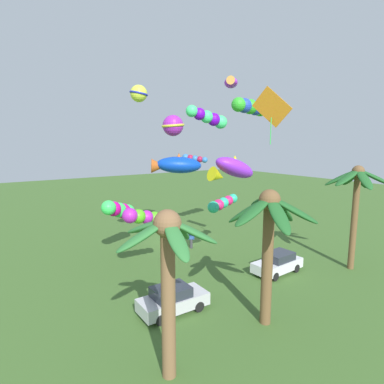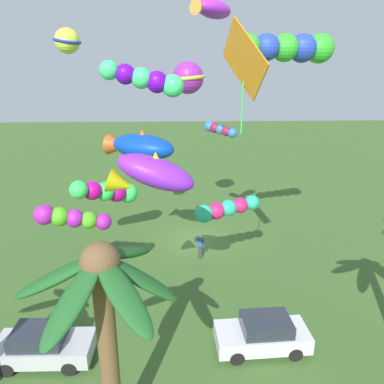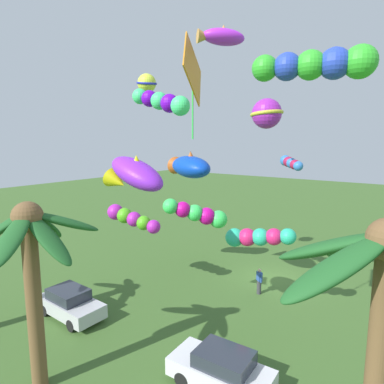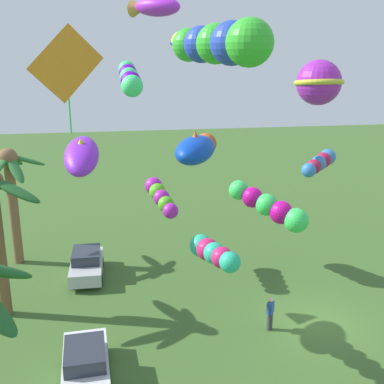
{
  "view_description": "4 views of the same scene",
  "coord_description": "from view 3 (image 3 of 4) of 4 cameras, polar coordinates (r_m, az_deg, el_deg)",
  "views": [
    {
      "loc": [
        15.14,
        24.88,
        9.42
      ],
      "look_at": [
        2.09,
        5.84,
        5.75
      ],
      "focal_mm": 29.48,
      "sensor_mm": 36.0,
      "label": 1
    },
    {
      "loc": [
        1.21,
        23.03,
        11.41
      ],
      "look_at": [
        0.51,
        5.84,
        5.56
      ],
      "focal_mm": 34.25,
      "sensor_mm": 36.0,
      "label": 2
    },
    {
      "loc": [
        -8.0,
        20.12,
        9.2
      ],
      "look_at": [
        2.36,
        5.9,
        6.47
      ],
      "focal_mm": 30.93,
      "sensor_mm": 36.0,
      "label": 3
    },
    {
      "loc": [
        -18.13,
        9.14,
        11.92
      ],
      "look_at": [
        0.89,
        5.82,
        6.35
      ],
      "focal_mm": 44.38,
      "sensor_mm": 36.0,
      "label": 4
    }
  ],
  "objects": [
    {
      "name": "parked_car_1",
      "position": [
        19.42,
        -20.27,
        -17.55
      ],
      "size": [
        3.93,
        1.8,
        1.51
      ],
      "color": "#BCBCC1",
      "rests_on": "ground"
    },
    {
      "name": "kite_fish_7",
      "position": [
        14.17,
        -10.0,
        3.04
      ],
      "size": [
        3.46,
        1.59,
        1.98
      ],
      "color": "#8A28E2"
    },
    {
      "name": "kite_fish_4",
      "position": [
        15.59,
        4.98,
        25.12
      ],
      "size": [
        1.98,
        2.06,
        0.88
      ],
      "color": "#B82AE2"
    },
    {
      "name": "palm_tree_0",
      "position": [
        7.81,
        29.83,
        -16.6
      ],
      "size": [
        4.44,
        4.13,
        7.77
      ],
      "color": "brown",
      "rests_on": "ground"
    },
    {
      "name": "spectator_0",
      "position": [
        21.08,
        11.51,
        -14.81
      ],
      "size": [
        0.45,
        0.42,
        1.59
      ],
      "color": "#38383D",
      "rests_on": "ground"
    },
    {
      "name": "kite_tube_2",
      "position": [
        24.45,
        1.02,
        -3.76
      ],
      "size": [
        3.78,
        3.77,
        2.34
      ],
      "color": "#38E65A"
    },
    {
      "name": "kite_ball_11",
      "position": [
        20.57,
        -7.8,
        18.08
      ],
      "size": [
        1.69,
        1.69,
        1.1
      ],
      "color": "#DAEE3E"
    },
    {
      "name": "parked_car_0",
      "position": [
        14.05,
        5.06,
        -28.18
      ],
      "size": [
        3.98,
        1.88,
        1.51
      ],
      "color": "silver",
      "rests_on": "ground"
    },
    {
      "name": "kite_tube_8",
      "position": [
        15.22,
        20.69,
        19.84
      ],
      "size": [
        4.72,
        2.27,
        1.31
      ],
      "color": "green"
    },
    {
      "name": "kite_tube_9",
      "position": [
        15.92,
        -5.2,
        15.27
      ],
      "size": [
        3.22,
        0.9,
        1.4
      ],
      "color": "#3EEF7B"
    },
    {
      "name": "kite_ball_3",
      "position": [
        21.36,
        12.76,
        13.05
      ],
      "size": [
        2.14,
        2.13,
        1.84
      ],
      "color": "purple"
    },
    {
      "name": "ground_plane",
      "position": [
        23.53,
        13.68,
        -14.46
      ],
      "size": [
        120.0,
        120.0,
        0.0
      ],
      "primitive_type": "plane",
      "color": "#3D6028"
    },
    {
      "name": "kite_tube_6",
      "position": [
        20.27,
        -10.38,
        -4.47
      ],
      "size": [
        3.48,
        1.52,
        1.57
      ],
      "color": "#AF22B2"
    },
    {
      "name": "palm_tree_1",
      "position": [
        13.23,
        -26.08,
        -9.17
      ],
      "size": [
        4.59,
        4.6,
        7.12
      ],
      "color": "brown",
      "rests_on": "ground"
    },
    {
      "name": "kite_diamond_1",
      "position": [
        12.16,
        0.12,
        20.25
      ],
      "size": [
        1.11,
        2.5,
        3.72
      ],
      "color": "orange"
    },
    {
      "name": "kite_fish_10",
      "position": [
        18.62,
        -0.55,
        4.43
      ],
      "size": [
        3.93,
        2.96,
        1.55
      ],
      "color": "#0C3DBD"
    },
    {
      "name": "kite_tube_5",
      "position": [
        16.91,
        11.13,
        -7.63
      ],
      "size": [
        3.44,
        1.46,
        1.23
      ],
      "color": "#27C18F"
    },
    {
      "name": "kite_tube_0",
      "position": [
        20.13,
        16.66,
        4.84
      ],
      "size": [
        1.81,
        1.91,
        0.8
      ],
      "color": "#3175C9"
    }
  ]
}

